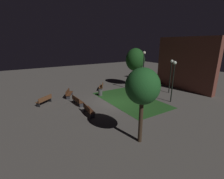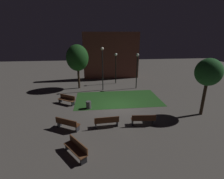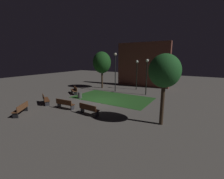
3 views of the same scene
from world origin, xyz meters
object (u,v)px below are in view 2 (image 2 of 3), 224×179
Objects in this scene: tree_right_canopy at (208,73)px; lamp_post_near_wall at (137,65)px; bench_corner at (67,123)px; lamp_post_plaza_west at (102,62)px; tree_back_right at (77,58)px; bench_front_left at (107,121)px; bench_path_side at (67,99)px; lamp_post_plaza_east at (116,63)px; bench_near_trees at (76,148)px; bench_lawn_edge at (143,119)px; trash_bin at (89,105)px.

tree_right_canopy reaches higher than lamp_post_near_wall.
bench_corner is 0.35× the size of lamp_post_plaza_west.
bench_front_left is at bearing -74.46° from tree_back_right.
lamp_post_plaza_east is (5.73, 6.59, 2.38)m from bench_path_side.
lamp_post_plaza_east is (-6.00, 10.17, -0.78)m from tree_right_canopy.
bench_near_trees is (-1.93, -2.80, 0.00)m from bench_front_left.
bench_near_trees and bench_path_side have the same top height.
lamp_post_plaza_west is at bearing 45.66° from bench_path_side.
bench_near_trees is 7.71m from bench_path_side.
lamp_post_plaza_east is at bearing 92.83° from bench_lawn_edge.
tree_back_right is 7.30m from lamp_post_near_wall.
lamp_post_near_wall reaches higher than trash_bin.
lamp_post_plaza_west is (2.96, -1.14, -0.37)m from tree_back_right.
tree_right_canopy is at bearing -59.46° from lamp_post_plaza_east.
tree_right_canopy is 10.90m from lamp_post_plaza_west.
bench_lawn_edge is 0.38× the size of tree_right_canopy.
tree_right_canopy reaches higher than trash_bin.
bench_path_side is (-0.72, 4.71, 0.00)m from bench_corner.
tree_back_right is (-5.47, 9.75, 3.32)m from bench_lawn_edge.
tree_right_canopy is (10.91, -8.59, -0.16)m from tree_back_right.
bench_corner is 0.33× the size of tree_back_right.
lamp_post_plaza_west is (-2.51, 8.61, 2.95)m from bench_lawn_edge.
bench_lawn_edge is 0.44× the size of lamp_post_plaza_east.
lamp_post_plaza_west is 7.23× the size of trash_bin.
lamp_post_near_wall is (-3.72, 7.68, -0.66)m from tree_right_canopy.
bench_front_left is 1.00× the size of bench_lawn_edge.
bench_near_trees is 14.91m from lamp_post_plaza_east.
bench_lawn_edge is at bearing -73.73° from lamp_post_plaza_west.
bench_corner is 12.59m from lamp_post_plaza_east.
bench_corner is at bearing -174.14° from tree_right_canopy.
bench_corner is 2.53× the size of trash_bin.
tree_right_canopy is 11.83m from lamp_post_plaza_east.
lamp_post_plaza_west is (2.17, 11.41, 2.95)m from bench_near_trees.
bench_near_trees is at bearing -118.84° from lamp_post_near_wall.
lamp_post_plaza_east is at bearing 17.89° from tree_back_right.
tree_back_right is (0.82, 5.00, 3.32)m from bench_path_side.
bench_near_trees is 13.52m from lamp_post_near_wall.
bench_path_side is (-1.61, 7.54, 0.00)m from bench_near_trees.
bench_near_trees is 11.98m from lamp_post_plaza_west.
tree_back_right is (-2.71, 9.75, 3.32)m from bench_front_left.
bench_corner is at bearing -112.91° from trash_bin.
bench_corner is 3.67m from trash_bin.
lamp_post_near_wall is (4.24, 0.23, -0.45)m from lamp_post_plaza_west.
bench_lawn_edge is 9.44m from lamp_post_plaza_west.
tree_right_canopy is (5.44, 1.16, 3.16)m from bench_lawn_edge.
lamp_post_near_wall reaches higher than bench_path_side.
lamp_post_plaza_west is at bearing 79.22° from bench_near_trees.
bench_corner is at bearing 179.69° from bench_lawn_edge.
lamp_post_plaza_west is (-1.95, -2.72, 0.57)m from lamp_post_plaza_east.
bench_corner is 0.43× the size of lamp_post_plaza_east.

